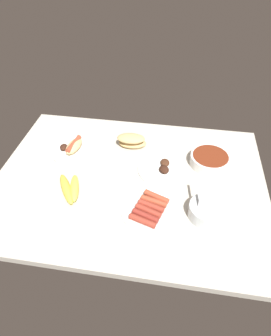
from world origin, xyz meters
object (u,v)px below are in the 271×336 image
(bread_stack, at_px, (132,141))
(plate_sausages, at_px, (150,210))
(plate_grilled_meat, at_px, (161,169))
(bowl_coleslaw, at_px, (207,211))
(plate_hotdog_assembled, at_px, (74,148))
(bowl_chili, at_px, (210,160))
(banana_bunch, at_px, (70,188))

(bread_stack, xyz_separation_m, plate_sausages, (-0.14, 0.40, -0.02))
(plate_grilled_meat, bearing_deg, bread_stack, -43.55)
(plate_grilled_meat, relative_size, bowl_coleslaw, 1.36)
(plate_grilled_meat, xyz_separation_m, bread_stack, (0.16, -0.16, 0.03))
(plate_hotdog_assembled, bearing_deg, bread_stack, -163.68)
(bowl_chili, distance_m, plate_hotdog_assembled, 0.66)
(plate_grilled_meat, xyz_separation_m, bowl_coleslaw, (-0.20, 0.23, 0.02))
(banana_bunch, height_order, plate_sausages, banana_bunch)
(bread_stack, bearing_deg, plate_sausages, 109.15)
(banana_bunch, relative_size, plate_hotdog_assembled, 0.78)
(plate_hotdog_assembled, height_order, plate_sausages, plate_hotdog_assembled)
(plate_sausages, bearing_deg, bowl_chili, -126.48)
(bowl_coleslaw, distance_m, plate_sausages, 0.22)
(banana_bunch, bearing_deg, bread_stack, -121.00)
(plate_sausages, bearing_deg, bowl_coleslaw, -176.12)
(bowl_chili, bearing_deg, plate_grilled_meat, 20.21)
(plate_hotdog_assembled, distance_m, bowl_coleslaw, 0.71)
(banana_bunch, bearing_deg, plate_hotdog_assembled, -75.54)
(banana_bunch, height_order, bowl_coleslaw, bowl_coleslaw)
(plate_grilled_meat, relative_size, bread_stack, 1.42)
(plate_grilled_meat, relative_size, plate_sausages, 0.92)
(bowl_chili, relative_size, plate_sausages, 0.80)
(plate_sausages, bearing_deg, banana_bunch, -9.30)
(bread_stack, bearing_deg, banana_bunch, 59.00)
(bowl_chili, bearing_deg, plate_hotdog_assembled, 0.41)
(banana_bunch, height_order, bread_stack, bread_stack)
(plate_grilled_meat, height_order, plate_hotdog_assembled, plate_hotdog_assembled)
(bowl_chili, xyz_separation_m, bread_stack, (0.38, -0.08, 0.01))
(plate_hotdog_assembled, height_order, bowl_coleslaw, bowl_coleslaw)
(bread_stack, bearing_deg, bowl_chili, 168.70)
(banana_bunch, distance_m, plate_sausages, 0.35)
(bowl_chili, bearing_deg, plate_sausages, 53.52)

